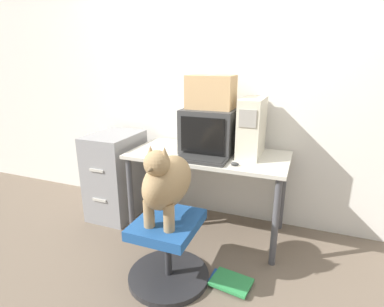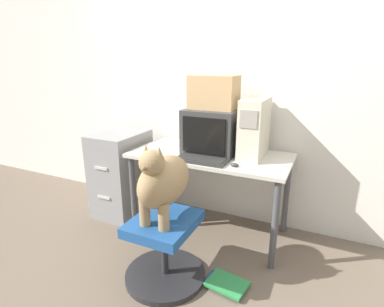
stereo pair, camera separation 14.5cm
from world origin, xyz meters
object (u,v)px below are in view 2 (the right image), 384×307
crt_monitor (213,130)px  book_stack_floor (226,283)px  pc_tower (254,128)px  office_chair (165,249)px  keyboard (202,160)px  filing_cabinet (122,173)px  dog (163,180)px  cardboard_box (214,92)px

crt_monitor → book_stack_floor: bearing=-60.5°
crt_monitor → pc_tower: size_ratio=0.93×
crt_monitor → office_chair: size_ratio=0.77×
pc_tower → keyboard: (-0.33, -0.31, -0.23)m
keyboard → office_chair: (-0.06, -0.49, -0.52)m
filing_cabinet → book_stack_floor: bearing=-24.1°
crt_monitor → office_chair: 1.06m
pc_tower → filing_cabinet: pc_tower is taller
pc_tower → dog: pc_tower is taller
pc_tower → book_stack_floor: size_ratio=1.56×
dog → book_stack_floor: 0.85m
crt_monitor → book_stack_floor: (0.39, -0.69, -0.91)m
office_chair → dog: bearing=90.0°
filing_cabinet → crt_monitor: bearing=6.0°
pc_tower → keyboard: pc_tower is taller
pc_tower → office_chair: bearing=-116.2°
crt_monitor → dog: crt_monitor is taller
book_stack_floor → cardboard_box: bearing=119.3°
keyboard → pc_tower: bearing=43.1°
keyboard → office_chair: size_ratio=0.70×
crt_monitor → book_stack_floor: size_ratio=1.45×
keyboard → filing_cabinet: filing_cabinet is taller
cardboard_box → book_stack_floor: bearing=-60.7°
keyboard → dog: bearing=-97.5°
crt_monitor → cardboard_box: bearing=90.0°
pc_tower → cardboard_box: bearing=-179.0°
crt_monitor → book_stack_floor: crt_monitor is taller
cardboard_box → keyboard: bearing=-85.3°
keyboard → book_stack_floor: keyboard is taller
keyboard → cardboard_box: (-0.02, 0.30, 0.50)m
office_chair → book_stack_floor: 0.49m
filing_cabinet → dog: bearing=-37.4°
pc_tower → crt_monitor: bearing=-178.4°
crt_monitor → cardboard_box: (0.00, 0.00, 0.32)m
dog → keyboard: bearing=82.5°
filing_cabinet → cardboard_box: size_ratio=2.16×
dog → filing_cabinet: dog is taller
book_stack_floor → pc_tower: bearing=92.9°
keyboard → dog: 0.49m
pc_tower → office_chair: pc_tower is taller
pc_tower → book_stack_floor: pc_tower is taller
dog → office_chair: bearing=-90.0°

